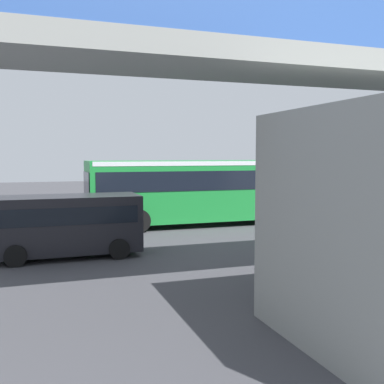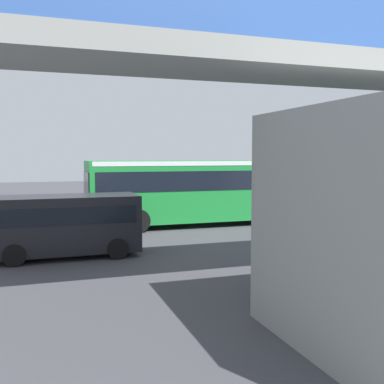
% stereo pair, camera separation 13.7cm
% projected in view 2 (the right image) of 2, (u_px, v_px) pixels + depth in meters
% --- Properties ---
extents(ground, '(80.00, 80.00, 0.00)m').
position_uv_depth(ground, '(211.00, 222.00, 22.91)').
color(ground, '#424247').
extents(city_bus, '(11.54, 2.85, 3.15)m').
position_uv_depth(city_bus, '(207.00, 186.00, 22.07)').
color(city_bus, '#1E8C38').
rests_on(city_bus, ground).
extents(parked_van, '(4.80, 2.17, 2.05)m').
position_uv_depth(parked_van, '(66.00, 222.00, 15.10)').
color(parked_van, black).
rests_on(parked_van, ground).
extents(traffic_sign, '(0.08, 0.60, 2.80)m').
position_uv_depth(traffic_sign, '(86.00, 182.00, 25.20)').
color(traffic_sign, slate).
rests_on(traffic_sign, ground).
extents(lane_dash_leftmost, '(2.00, 0.20, 0.01)m').
position_uv_depth(lane_dash_leftmost, '(309.00, 209.00, 28.68)').
color(lane_dash_leftmost, silver).
rests_on(lane_dash_leftmost, ground).
extents(lane_dash_left, '(2.00, 0.20, 0.01)m').
position_uv_depth(lane_dash_left, '(252.00, 211.00, 27.41)').
color(lane_dash_left, silver).
rests_on(lane_dash_left, ground).
extents(lane_dash_centre, '(2.00, 0.20, 0.01)m').
position_uv_depth(lane_dash_centre, '(190.00, 214.00, 26.14)').
color(lane_dash_centre, silver).
rests_on(lane_dash_centre, ground).
extents(lane_dash_right, '(2.00, 0.20, 0.01)m').
position_uv_depth(lane_dash_right, '(121.00, 217.00, 24.87)').
color(lane_dash_right, silver).
rests_on(lane_dash_right, ground).
extents(lane_dash_rightmost, '(2.00, 0.20, 0.01)m').
position_uv_depth(lane_dash_rightmost, '(45.00, 220.00, 23.60)').
color(lane_dash_rightmost, silver).
rests_on(lane_dash_rightmost, ground).
extents(pedestrian_overpass, '(28.90, 2.60, 6.91)m').
position_uv_depth(pedestrian_overpass, '(369.00, 87.00, 11.72)').
color(pedestrian_overpass, gray).
rests_on(pedestrian_overpass, ground).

